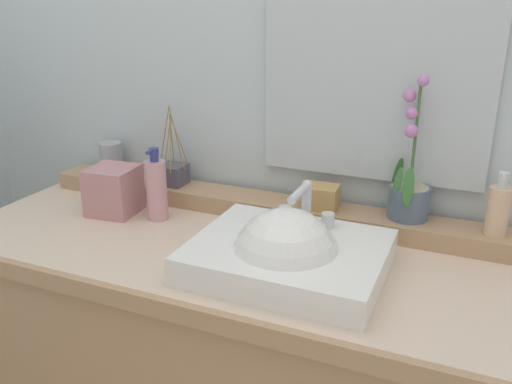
{
  "coord_description": "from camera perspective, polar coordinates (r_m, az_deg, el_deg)",
  "views": [
    {
      "loc": [
        0.54,
        -1.1,
        1.43
      ],
      "look_at": [
        0.07,
        -0.02,
        1.0
      ],
      "focal_mm": 37.53,
      "sensor_mm": 36.0,
      "label": 1
    }
  ],
  "objects": [
    {
      "name": "mirror",
      "position": [
        1.43,
        12.55,
        11.75
      ],
      "size": [
        0.6,
        0.02,
        0.53
      ],
      "primitive_type": "cube",
      "color": "silver"
    },
    {
      "name": "lotion_bottle",
      "position": [
        1.52,
        -10.57,
        0.33
      ],
      "size": [
        0.06,
        0.06,
        0.21
      ],
      "color": "#CD939C",
      "rests_on": "vanity_cabinet"
    },
    {
      "name": "back_ledge",
      "position": [
        1.54,
        1.3,
        -1.59
      ],
      "size": [
        1.43,
        0.12,
        0.05
      ],
      "primitive_type": "cube",
      "color": "tan",
      "rests_on": "vanity_cabinet"
    },
    {
      "name": "wall_back",
      "position": [
        1.6,
        4.01,
        18.41
      ],
      "size": [
        3.0,
        0.2,
        2.77
      ],
      "primitive_type": "cube",
      "color": "silver",
      "rests_on": "ground"
    },
    {
      "name": "sink_basin",
      "position": [
        1.23,
        3.29,
        -7.16
      ],
      "size": [
        0.43,
        0.35,
        0.27
      ],
      "color": "white",
      "rests_on": "vanity_cabinet"
    },
    {
      "name": "potted_plant",
      "position": [
        1.43,
        15.97,
        0.19
      ],
      "size": [
        0.11,
        0.12,
        0.37
      ],
      "color": "slate",
      "rests_on": "back_ledge"
    },
    {
      "name": "trinket_box",
      "position": [
        1.46,
        6.93,
        -0.52
      ],
      "size": [
        0.1,
        0.08,
        0.06
      ],
      "primitive_type": "cube",
      "rotation": [
        0.0,
        0.0,
        0.06
      ],
      "color": "tan",
      "rests_on": "back_ledge"
    },
    {
      "name": "reed_diffuser",
      "position": [
        1.66,
        -8.85,
        1.96
      ],
      "size": [
        0.09,
        0.1,
        0.24
      ],
      "color": "#4A4A58",
      "rests_on": "back_ledge"
    },
    {
      "name": "tissue_box",
      "position": [
        1.6,
        -14.92,
        0.18
      ],
      "size": [
        0.14,
        0.14,
        0.14
      ],
      "primitive_type": "cube",
      "rotation": [
        0.0,
        0.0,
        0.1
      ],
      "color": "tan",
      "rests_on": "vanity_cabinet"
    },
    {
      "name": "tumbler_cup",
      "position": [
        1.8,
        -15.17,
        3.53
      ],
      "size": [
        0.07,
        0.07,
        0.1
      ],
      "primitive_type": "cylinder",
      "color": "#969DA6",
      "rests_on": "back_ledge"
    },
    {
      "name": "vanity_cabinet",
      "position": [
        1.59,
        -2.06,
        -19.43
      ],
      "size": [
        1.51,
        0.6,
        0.84
      ],
      "color": "tan",
      "rests_on": "ground"
    },
    {
      "name": "soap_dispenser",
      "position": [
        1.4,
        24.4,
        -1.71
      ],
      "size": [
        0.05,
        0.06,
        0.16
      ],
      "color": "#D8B28C",
      "rests_on": "back_ledge"
    }
  ]
}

